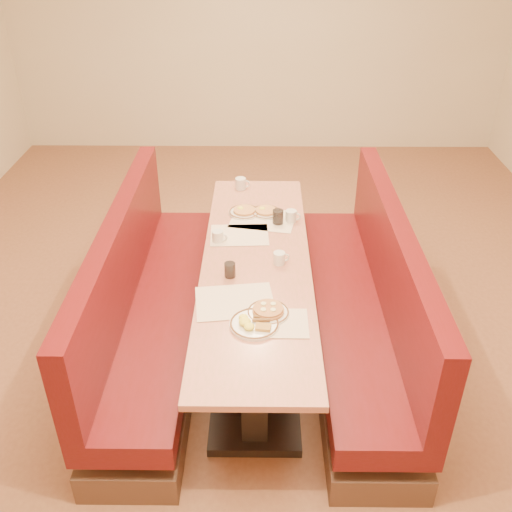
{
  "coord_description": "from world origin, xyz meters",
  "views": [
    {
      "loc": [
        0.03,
        -3.12,
        2.74
      ],
      "look_at": [
        0.0,
        -0.09,
        0.85
      ],
      "focal_mm": 40.0,
      "sensor_mm": 36.0,
      "label": 1
    }
  ],
  "objects_px": {
    "booth_left": "(149,309)",
    "soda_tumbler_mid": "(278,217)",
    "coffee_mug_a": "(280,258)",
    "booth_right": "(363,310)",
    "coffee_mug_b": "(218,236)",
    "diner_table": "(256,308)",
    "coffee_mug_c": "(291,216)",
    "soda_tumbler_near": "(230,270)",
    "coffee_mug_d": "(241,183)",
    "eggs_plate": "(254,324)",
    "pancake_plate": "(268,311)"
  },
  "relations": [
    {
      "from": "pancake_plate",
      "to": "coffee_mug_a",
      "type": "xyz_separation_m",
      "value": [
        0.08,
        0.53,
        0.02
      ]
    },
    {
      "from": "coffee_mug_a",
      "to": "coffee_mug_c",
      "type": "distance_m",
      "value": 0.58
    },
    {
      "from": "coffee_mug_d",
      "to": "booth_left",
      "type": "bearing_deg",
      "value": -111.72
    },
    {
      "from": "diner_table",
      "to": "coffee_mug_a",
      "type": "xyz_separation_m",
      "value": [
        0.15,
        -0.02,
        0.42
      ]
    },
    {
      "from": "booth_right",
      "to": "coffee_mug_b",
      "type": "height_order",
      "value": "booth_right"
    },
    {
      "from": "booth_left",
      "to": "eggs_plate",
      "type": "height_order",
      "value": "booth_left"
    },
    {
      "from": "coffee_mug_b",
      "to": "soda_tumbler_near",
      "type": "distance_m",
      "value": 0.44
    },
    {
      "from": "coffee_mug_a",
      "to": "eggs_plate",
      "type": "bearing_deg",
      "value": -112.97
    },
    {
      "from": "booth_left",
      "to": "coffee_mug_c",
      "type": "bearing_deg",
      "value": 29.22
    },
    {
      "from": "coffee_mug_d",
      "to": "soda_tumbler_mid",
      "type": "distance_m",
      "value": 0.65
    },
    {
      "from": "pancake_plate",
      "to": "coffee_mug_d",
      "type": "height_order",
      "value": "coffee_mug_d"
    },
    {
      "from": "booth_left",
      "to": "eggs_plate",
      "type": "bearing_deg",
      "value": -42.3
    },
    {
      "from": "coffee_mug_b",
      "to": "soda_tumbler_mid",
      "type": "relative_size",
      "value": 1.0
    },
    {
      "from": "booth_right",
      "to": "coffee_mug_c",
      "type": "bearing_deg",
      "value": 131.19
    },
    {
      "from": "diner_table",
      "to": "pancake_plate",
      "type": "xyz_separation_m",
      "value": [
        0.07,
        -0.55,
        0.39
      ]
    },
    {
      "from": "diner_table",
      "to": "booth_right",
      "type": "height_order",
      "value": "booth_right"
    },
    {
      "from": "diner_table",
      "to": "booth_right",
      "type": "distance_m",
      "value": 0.73
    },
    {
      "from": "booth_right",
      "to": "coffee_mug_a",
      "type": "bearing_deg",
      "value": -177.94
    },
    {
      "from": "booth_right",
      "to": "eggs_plate",
      "type": "xyz_separation_m",
      "value": [
        -0.74,
        -0.66,
        0.41
      ]
    },
    {
      "from": "booth_right",
      "to": "coffee_mug_c",
      "type": "height_order",
      "value": "booth_right"
    },
    {
      "from": "booth_right",
      "to": "soda_tumbler_near",
      "type": "bearing_deg",
      "value": -169.03
    },
    {
      "from": "booth_left",
      "to": "soda_tumbler_mid",
      "type": "xyz_separation_m",
      "value": [
        0.88,
        0.51,
        0.44
      ]
    },
    {
      "from": "coffee_mug_a",
      "to": "soda_tumbler_near",
      "type": "distance_m",
      "value": 0.35
    },
    {
      "from": "eggs_plate",
      "to": "coffee_mug_c",
      "type": "xyz_separation_m",
      "value": [
        0.26,
        1.21,
        0.03
      ]
    },
    {
      "from": "booth_left",
      "to": "soda_tumbler_mid",
      "type": "relative_size",
      "value": 23.22
    },
    {
      "from": "diner_table",
      "to": "soda_tumbler_near",
      "type": "distance_m",
      "value": 0.48
    },
    {
      "from": "coffee_mug_c",
      "to": "soda_tumbler_near",
      "type": "relative_size",
      "value": 1.18
    },
    {
      "from": "booth_right",
      "to": "pancake_plate",
      "type": "height_order",
      "value": "booth_right"
    },
    {
      "from": "coffee_mug_a",
      "to": "soda_tumbler_mid",
      "type": "distance_m",
      "value": 0.53
    },
    {
      "from": "soda_tumbler_mid",
      "to": "eggs_plate",
      "type": "bearing_deg",
      "value": -97.71
    },
    {
      "from": "diner_table",
      "to": "soda_tumbler_near",
      "type": "height_order",
      "value": "soda_tumbler_near"
    },
    {
      "from": "diner_table",
      "to": "coffee_mug_d",
      "type": "bearing_deg",
      "value": 96.92
    },
    {
      "from": "eggs_plate",
      "to": "coffee_mug_d",
      "type": "relative_size",
      "value": 2.27
    },
    {
      "from": "soda_tumbler_near",
      "to": "coffee_mug_d",
      "type": "bearing_deg",
      "value": 88.77
    },
    {
      "from": "booth_right",
      "to": "soda_tumbler_mid",
      "type": "xyz_separation_m",
      "value": [
        -0.58,
        0.51,
        0.44
      ]
    },
    {
      "from": "pancake_plate",
      "to": "coffee_mug_d",
      "type": "xyz_separation_m",
      "value": [
        -0.21,
        1.65,
        0.03
      ]
    },
    {
      "from": "booth_left",
      "to": "coffee_mug_b",
      "type": "height_order",
      "value": "booth_left"
    },
    {
      "from": "coffee_mug_d",
      "to": "booth_right",
      "type": "bearing_deg",
      "value": -44.93
    },
    {
      "from": "coffee_mug_b",
      "to": "coffee_mug_c",
      "type": "xyz_separation_m",
      "value": [
        0.51,
        0.3,
        0.0
      ]
    },
    {
      "from": "booth_right",
      "to": "eggs_plate",
      "type": "bearing_deg",
      "value": -138.23
    },
    {
      "from": "coffee_mug_b",
      "to": "coffee_mug_c",
      "type": "bearing_deg",
      "value": 46.78
    },
    {
      "from": "diner_table",
      "to": "coffee_mug_c",
      "type": "height_order",
      "value": "coffee_mug_c"
    },
    {
      "from": "booth_left",
      "to": "booth_right",
      "type": "relative_size",
      "value": 1.0
    },
    {
      "from": "eggs_plate",
      "to": "coffee_mug_a",
      "type": "distance_m",
      "value": 0.66
    },
    {
      "from": "coffee_mug_c",
      "to": "coffee_mug_b",
      "type": "bearing_deg",
      "value": -137.3
    },
    {
      "from": "coffee_mug_b",
      "to": "coffee_mug_d",
      "type": "height_order",
      "value": "coffee_mug_d"
    },
    {
      "from": "soda_tumbler_near",
      "to": "coffee_mug_b",
      "type": "bearing_deg",
      "value": 103.44
    },
    {
      "from": "coffee_mug_a",
      "to": "booth_right",
      "type": "bearing_deg",
      "value": -7.06
    },
    {
      "from": "diner_table",
      "to": "coffee_mug_b",
      "type": "height_order",
      "value": "coffee_mug_b"
    },
    {
      "from": "booth_right",
      "to": "soda_tumbler_near",
      "type": "relative_size",
      "value": 26.17
    }
  ]
}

